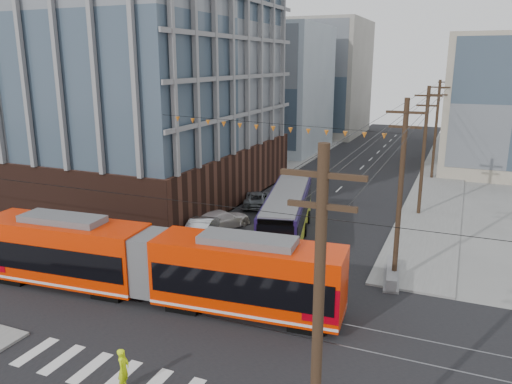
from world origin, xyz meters
TOP-DOWN VIEW (x-y plane):
  - ground at (0.00, 0.00)m, footprint 160.00×160.00m
  - office_building at (-22.00, 23.00)m, footprint 30.00×25.00m
  - bg_bldg_nw_near at (-17.00, 52.00)m, footprint 18.00×16.00m
  - bg_bldg_ne_near at (16.00, 48.00)m, footprint 14.00×14.00m
  - bg_bldg_nw_far at (-14.00, 72.00)m, footprint 16.00×18.00m
  - utility_pole_near at (8.50, -6.00)m, footprint 0.30×0.30m
  - utility_pole_far at (8.50, 56.00)m, footprint 0.30×0.30m
  - streetcar at (-3.75, 3.73)m, footprint 21.56×4.80m
  - city_bus at (-0.13, 16.02)m, footprint 5.50×12.96m
  - parked_car_silver at (-5.83, 13.61)m, footprint 2.57×5.29m
  - parked_car_white at (-5.58, 16.03)m, footprint 3.84×5.48m
  - parked_car_grey at (-5.49, 23.06)m, footprint 3.69×5.37m
  - pedestrian at (-0.16, -3.54)m, footprint 0.59×0.74m
  - jersey_barrier at (8.30, 11.41)m, footprint 1.43×4.09m

SIDE VIEW (x-z plane):
  - ground at x=0.00m, z-range 0.00..0.00m
  - jersey_barrier at x=8.30m, z-range 0.00..0.80m
  - parked_car_grey at x=-5.49m, z-range 0.00..1.36m
  - parked_car_white at x=-5.58m, z-range 0.00..1.47m
  - parked_car_silver at x=-5.83m, z-range 0.00..1.67m
  - pedestrian at x=-0.16m, z-range 0.00..1.78m
  - city_bus at x=-0.13m, z-range 0.00..3.59m
  - streetcar at x=-3.75m, z-range 0.00..4.12m
  - utility_pole_near at x=8.50m, z-range 0.00..11.00m
  - utility_pole_far at x=8.50m, z-range 0.00..11.00m
  - bg_bldg_ne_near at x=16.00m, z-range 0.00..16.00m
  - bg_bldg_nw_near at x=-17.00m, z-range 0.00..18.00m
  - bg_bldg_nw_far at x=-14.00m, z-range 0.00..20.00m
  - office_building at x=-22.00m, z-range 0.00..28.60m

